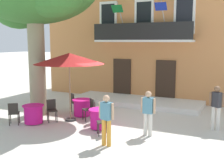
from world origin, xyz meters
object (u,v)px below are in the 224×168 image
cafe_chair_near_tree_1 (75,101)px  cafe_umbrella (69,59)px  cafe_chair_front_0 (97,110)px  pedestrian_near_entrance (106,117)px  cafe_table_near_tree (82,107)px  cafe_chair_middle_1 (14,112)px  cafe_table_front (100,119)px  cafe_chair_middle_0 (52,109)px  cafe_table_middle (33,114)px  cafe_chair_near_tree_0 (90,108)px  cafe_chair_front_1 (105,120)px  pedestrian_by_tree (148,111)px  pedestrian_mid_plaza (216,105)px

cafe_chair_near_tree_1 → cafe_umbrella: (0.60, -1.23, 2.08)m
cafe_chair_front_0 → pedestrian_near_entrance: pedestrian_near_entrance is taller
cafe_chair_near_tree_1 → cafe_table_near_tree: bearing=-30.6°
cafe_chair_middle_1 → cafe_table_front: cafe_chair_middle_1 is taller
cafe_chair_middle_0 → pedestrian_near_entrance: 3.69m
cafe_table_middle → cafe_chair_middle_1: (-0.56, -0.51, 0.14)m
cafe_chair_middle_0 → cafe_chair_middle_1: 1.50m
cafe_table_near_tree → cafe_chair_front_0: size_ratio=0.95×
cafe_chair_front_0 → cafe_table_front: bearing=-54.1°
cafe_chair_near_tree_0 → pedestrian_near_entrance: 3.12m
cafe_chair_front_1 → cafe_umbrella: (-2.13, 0.98, 2.08)m
cafe_chair_near_tree_1 → cafe_chair_front_1: same height
cafe_table_front → pedestrian_near_entrance: size_ratio=0.52×
cafe_chair_front_0 → pedestrian_by_tree: 2.48m
cafe_chair_middle_1 → cafe_chair_front_0: 3.33m
cafe_chair_near_tree_1 → pedestrian_near_entrance: (3.28, -3.16, 0.41)m
cafe_chair_middle_0 → cafe_table_front: cafe_chair_middle_0 is taller
cafe_chair_middle_0 → cafe_chair_front_0: (1.85, 0.60, 0.00)m
cafe_table_front → cafe_chair_front_0: (-0.44, 0.61, 0.14)m
cafe_chair_middle_0 → pedestrian_by_tree: pedestrian_by_tree is taller
cafe_chair_near_tree_0 → cafe_umbrella: 2.23m
cafe_chair_near_tree_0 → cafe_chair_middle_1: size_ratio=1.00×
cafe_chair_front_0 → cafe_umbrella: size_ratio=0.31×
cafe_table_middle → pedestrian_near_entrance: (3.80, -0.92, 0.54)m
cafe_table_front → pedestrian_mid_plaza: 4.40m
cafe_table_middle → cafe_chair_middle_0: size_ratio=0.95×
cafe_table_middle → cafe_chair_middle_0: 0.77m
cafe_chair_near_tree_1 → pedestrian_by_tree: bearing=-21.7°
cafe_umbrella → pedestrian_by_tree: (3.56, -0.42, -1.70)m
cafe_chair_near_tree_0 → cafe_chair_near_tree_1: 1.51m
cafe_chair_near_tree_0 → pedestrian_by_tree: 3.03m
pedestrian_mid_plaza → cafe_chair_front_1: bearing=-147.2°
cafe_chair_middle_1 → pedestrian_near_entrance: size_ratio=0.55×
cafe_chair_near_tree_0 → cafe_umbrella: size_ratio=0.31×
cafe_chair_middle_1 → pedestrian_mid_plaza: 7.85m
cafe_table_middle → cafe_umbrella: bearing=41.7°
cafe_table_near_tree → cafe_chair_middle_0: 1.45m
cafe_chair_near_tree_1 → cafe_chair_front_0: size_ratio=1.00×
cafe_table_near_tree → cafe_chair_front_1: 2.77m
cafe_chair_middle_1 → pedestrian_mid_plaza: bearing=20.9°
cafe_chair_middle_1 → cafe_chair_front_1: 3.85m
cafe_umbrella → pedestrian_by_tree: 3.97m
cafe_table_near_tree → cafe_umbrella: (-0.05, -0.85, 2.22)m
cafe_chair_front_1 → cafe_chair_middle_0: bearing=168.4°
cafe_chair_front_0 → cafe_umbrella: (-1.19, -0.19, 2.08)m
cafe_table_near_tree → pedestrian_near_entrance: (2.63, -2.77, 0.54)m
cafe_table_middle → cafe_chair_middle_0: (0.46, 0.60, 0.14)m
cafe_table_near_tree → cafe_chair_near_tree_0: bearing=-33.3°
cafe_chair_middle_0 → pedestrian_mid_plaza: 6.54m
cafe_table_middle → pedestrian_by_tree: size_ratio=0.54×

